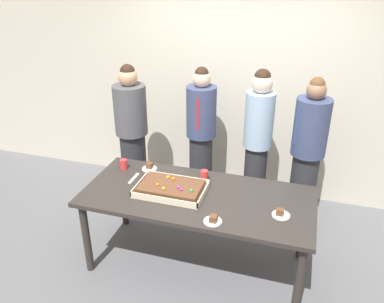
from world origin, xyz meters
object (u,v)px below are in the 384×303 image
(plated_slice_near_right, at_px, (281,214))
(drink_cup_nearest, at_px, (204,175))
(party_table, at_px, (197,203))
(plated_slice_far_left, at_px, (149,167))
(person_far_right_suit, at_px, (307,156))
(person_serving_front, at_px, (132,135))
(person_green_shirt_behind, at_px, (201,136))
(person_striped_tie_right, at_px, (257,144))
(sheet_cake, at_px, (171,188))
(plated_slice_near_left, at_px, (213,220))
(cake_server_utensil, at_px, (134,178))
(drink_cup_middle, at_px, (124,164))

(plated_slice_near_right, bearing_deg, drink_cup_nearest, 153.30)
(party_table, xyz_separation_m, plated_slice_far_left, (-0.60, 0.32, 0.10))
(person_far_right_suit, bearing_deg, person_serving_front, -38.10)
(plated_slice_far_left, bearing_deg, party_table, -28.24)
(party_table, bearing_deg, drink_cup_nearest, 92.91)
(person_green_shirt_behind, relative_size, person_striped_tie_right, 0.96)
(sheet_cake, bearing_deg, plated_slice_near_left, -34.97)
(person_green_shirt_behind, bearing_deg, sheet_cake, 0.01)
(plated_slice_near_right, xyz_separation_m, plated_slice_far_left, (-1.35, 0.43, 0.00))
(plated_slice_near_left, relative_size, cake_server_utensil, 0.75)
(plated_slice_near_right, distance_m, person_striped_tie_right, 1.11)
(sheet_cake, relative_size, plated_slice_near_right, 4.17)
(drink_cup_middle, height_order, cake_server_utensil, drink_cup_middle)
(cake_server_utensil, relative_size, person_serving_front, 0.12)
(party_table, bearing_deg, person_far_right_suit, 45.02)
(sheet_cake, relative_size, drink_cup_middle, 6.25)
(person_green_shirt_behind, bearing_deg, drink_cup_nearest, 16.26)
(plated_slice_far_left, relative_size, person_striped_tie_right, 0.09)
(person_striped_tie_right, bearing_deg, drink_cup_nearest, 2.28)
(plated_slice_far_left, height_order, person_green_shirt_behind, person_green_shirt_behind)
(party_table, bearing_deg, drink_cup_middle, 163.44)
(plated_slice_far_left, bearing_deg, sheet_cake, -43.73)
(person_striped_tie_right, bearing_deg, person_serving_front, -54.40)
(person_green_shirt_behind, height_order, person_striped_tie_right, person_striped_tie_right)
(sheet_cake, distance_m, drink_cup_middle, 0.66)
(party_table, relative_size, person_green_shirt_behind, 1.24)
(sheet_cake, xyz_separation_m, plated_slice_near_right, (0.99, -0.09, -0.02))
(cake_server_utensil, bearing_deg, plated_slice_far_left, 72.90)
(party_table, distance_m, person_serving_front, 1.38)
(person_green_shirt_behind, distance_m, person_striped_tie_right, 0.68)
(cake_server_utensil, relative_size, person_far_right_suit, 0.12)
(party_table, distance_m, drink_cup_nearest, 0.31)
(sheet_cake, height_order, plated_slice_near_left, sheet_cake)
(person_far_right_suit, bearing_deg, plated_slice_far_left, -17.61)
(plated_slice_near_right, bearing_deg, person_serving_front, 151.16)
(party_table, xyz_separation_m, plated_slice_near_right, (0.74, -0.10, 0.10))
(cake_server_utensil, xyz_separation_m, person_serving_front, (-0.38, 0.79, 0.08))
(person_serving_front, xyz_separation_m, person_green_shirt_behind, (0.77, 0.21, -0.00))
(drink_cup_middle, xyz_separation_m, person_green_shirt_behind, (0.57, 0.84, 0.03))
(plated_slice_near_left, xyz_separation_m, person_serving_front, (-1.28, 1.24, 0.06))
(plated_slice_far_left, distance_m, person_serving_front, 0.72)
(plated_slice_far_left, distance_m, cake_server_utensil, 0.24)
(plated_slice_near_left, relative_size, person_striped_tie_right, 0.09)
(person_serving_front, relative_size, person_striped_tie_right, 0.98)
(plated_slice_near_left, bearing_deg, person_striped_tie_right, 83.35)
(plated_slice_far_left, height_order, person_serving_front, person_serving_front)
(person_green_shirt_behind, relative_size, person_far_right_suit, 0.98)
(person_serving_front, bearing_deg, plated_slice_far_left, -3.08)
(person_serving_front, bearing_deg, plated_slice_near_right, 19.39)
(plated_slice_far_left, height_order, cake_server_utensil, plated_slice_far_left)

